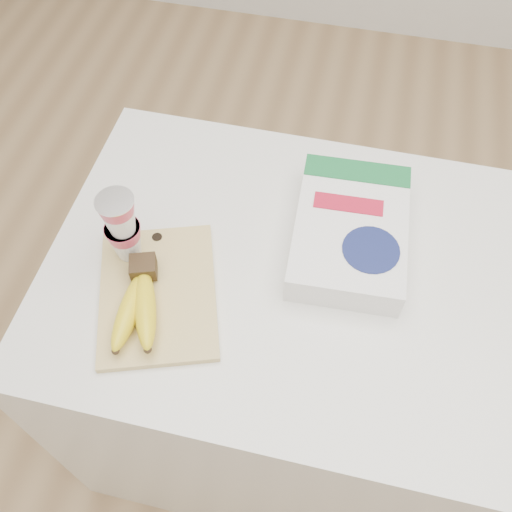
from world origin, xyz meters
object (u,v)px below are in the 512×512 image
at_px(cutting_board, 158,293).
at_px(bananas, 138,304).
at_px(table, 307,360).
at_px(cereal_box, 350,231).
at_px(yogurt_stack, 122,226).

xyz_separation_m(cutting_board, bananas, (-0.02, -0.04, 0.03)).
bearing_deg(table, bananas, -152.81).
height_order(cutting_board, cereal_box, cereal_box).
bearing_deg(yogurt_stack, cereal_box, 18.18).
bearing_deg(yogurt_stack, bananas, -62.07).
distance_m(table, cereal_box, 0.45).
relative_size(cutting_board, bananas, 1.42).
xyz_separation_m(cutting_board, cereal_box, (0.33, 0.20, 0.03)).
distance_m(bananas, yogurt_stack, 0.14).
bearing_deg(table, cutting_board, -158.34).
relative_size(table, cutting_board, 3.69).
distance_m(table, yogurt_stack, 0.63).
bearing_deg(bananas, cereal_box, 35.52).
height_order(bananas, yogurt_stack, yogurt_stack).
height_order(table, yogurt_stack, yogurt_stack).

